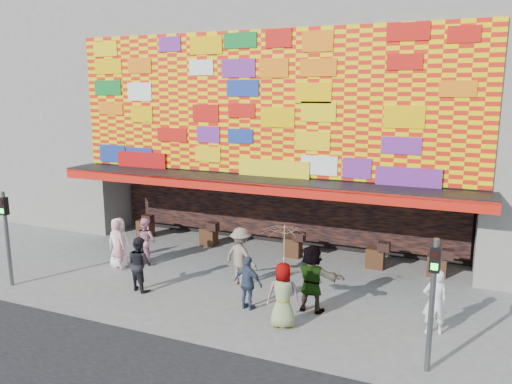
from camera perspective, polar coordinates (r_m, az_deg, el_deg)
ground at (r=15.01m, az=-5.39°, el=-12.07°), size 90.00×90.00×0.00m
shop_building at (r=21.30m, az=5.02°, el=9.43°), size 15.20×9.40×10.00m
neighbor_left at (r=28.08m, az=-21.65°, el=10.74°), size 11.00×8.00×12.00m
signal_left at (r=17.14m, az=-26.64°, el=-3.69°), size 0.22×0.20×3.00m
signal_right at (r=11.34m, az=19.55°, el=-10.57°), size 0.22×0.20×3.00m
ped_a at (r=17.83m, az=-15.41°, el=-5.61°), size 0.90×0.64×1.74m
ped_b at (r=17.64m, az=-15.49°, el=-5.83°), size 0.73×0.59×1.73m
ped_c at (r=15.70m, az=-13.17°, el=-7.98°), size 0.96×0.83×1.67m
ped_d at (r=15.68m, az=-1.73°, el=-7.37°), size 1.33×0.98×1.84m
ped_e at (r=14.03m, az=-0.91°, el=-10.37°), size 0.95×0.52×1.53m
ped_f at (r=13.93m, az=6.39°, el=-9.80°), size 1.77×0.60×1.90m
ped_g at (r=13.04m, az=3.10°, el=-11.70°), size 0.97×0.80×1.72m
ped_h at (r=13.43m, az=19.76°, el=-11.73°), size 0.72×0.60×1.69m
ped_i at (r=18.01m, az=-12.48°, el=-5.45°), size 0.94×0.82×1.65m
parasol at (r=12.56m, az=3.17°, el=-6.02°), size 1.37×1.39×1.97m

